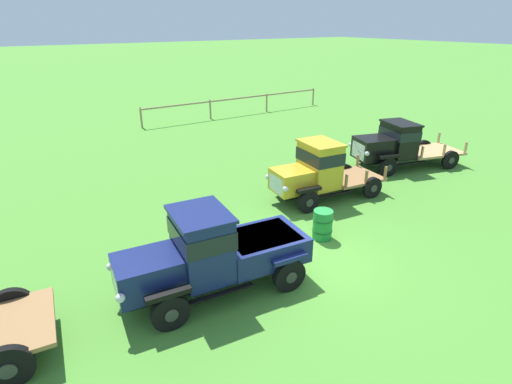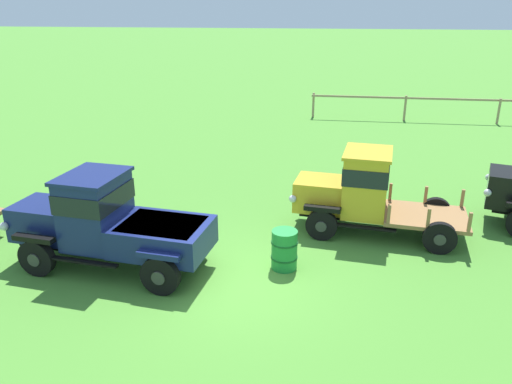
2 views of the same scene
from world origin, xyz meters
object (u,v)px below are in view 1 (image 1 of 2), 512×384
at_px(vintage_truck_midrow_center, 317,171).
at_px(vintage_truck_far_side, 395,145).
at_px(vintage_truck_second_in_line, 212,252).
at_px(oil_drum_beside_row, 323,225).

distance_m(vintage_truck_midrow_center, vintage_truck_far_side, 5.36).
xyz_separation_m(vintage_truck_second_in_line, vintage_truck_far_side, (11.14, 3.52, -0.01)).
relative_size(vintage_truck_midrow_center, vintage_truck_far_side, 0.85).
xyz_separation_m(vintage_truck_midrow_center, oil_drum_beside_row, (-1.80, -2.35, -0.67)).
height_order(vintage_truck_far_side, oil_drum_beside_row, vintage_truck_far_side).
distance_m(vintage_truck_second_in_line, vintage_truck_midrow_center, 6.47).
distance_m(vintage_truck_midrow_center, oil_drum_beside_row, 3.04).
bearing_deg(vintage_truck_far_side, vintage_truck_midrow_center, -172.39).
distance_m(vintage_truck_second_in_line, vintage_truck_far_side, 11.68).
relative_size(vintage_truck_second_in_line, vintage_truck_midrow_center, 1.05).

